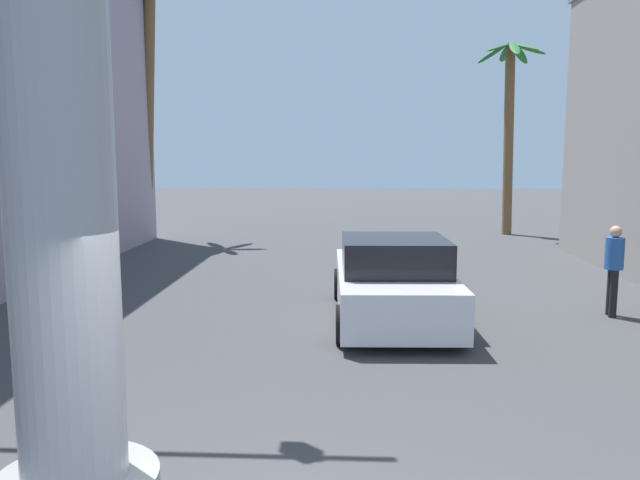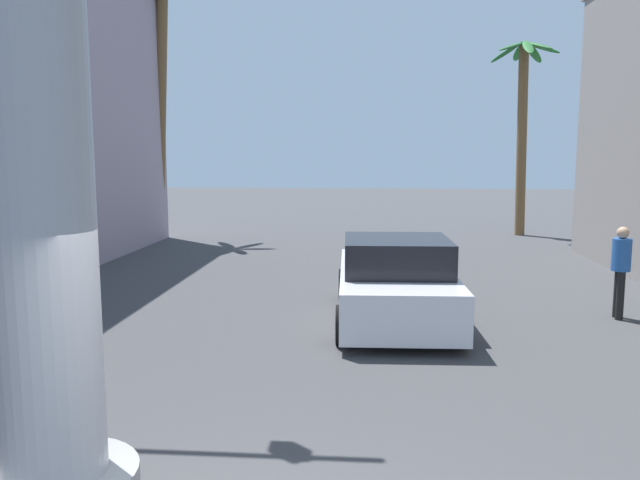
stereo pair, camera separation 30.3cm
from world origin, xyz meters
name	(u,v)px [view 2 (the right image)]	position (x,y,z in m)	size (l,w,h in m)	color
ground_plane	(333,292)	(0.00, 10.00, 0.00)	(89.14, 89.14, 0.00)	#424244
car_lead	(395,283)	(1.27, 7.77, 0.70)	(2.25, 4.67, 1.56)	black
palm_tree_far_left	(161,80)	(-6.68, 18.61, 5.69)	(3.20, 3.10, 9.37)	brown
palm_tree_far_right	(523,114)	(6.45, 20.68, 4.56)	(2.56, 2.65, 7.24)	brown
pedestrian_mid_right	(621,265)	(5.43, 8.21, 1.01)	(0.38, 0.38, 1.72)	black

